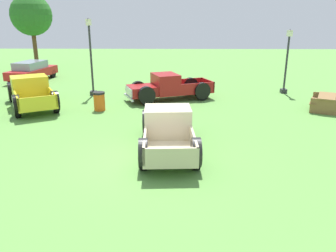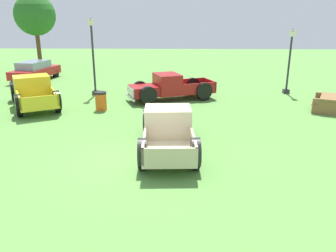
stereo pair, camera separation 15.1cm
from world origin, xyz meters
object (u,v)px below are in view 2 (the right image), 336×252
Objects in this scene: sedan_distant_a at (35,70)px; oak_tree_east at (35,15)px; pickup_truck_behind_right at (166,88)px; pickup_truck_behind_left at (33,91)px; picnic_table at (329,102)px; lamp_post_near at (93,56)px; trash_can at (101,101)px; lamp_post_far at (289,60)px; pickup_truck_foreground at (168,128)px.

sedan_distant_a is 7.01m from oak_tree_east.
sedan_distant_a is at bearing 149.50° from pickup_truck_behind_right.
oak_tree_east is (-4.67, 12.75, 3.89)m from pickup_truck_behind_left.
picnic_table is at bearing -2.80° from pickup_truck_behind_left.
picnic_table is at bearing -14.16° from pickup_truck_behind_right.
pickup_truck_behind_right is 4.84m from lamp_post_near.
pickup_truck_behind_left is 5.76× the size of trash_can.
oak_tree_east is (-1.81, 5.54, 3.90)m from sedan_distant_a.
pickup_truck_behind_right is 2.30× the size of picnic_table.
picnic_table is 2.38× the size of trash_can.
sedan_distant_a reaches higher than trash_can.
lamp_post_far is at bearing 21.92° from trash_can.
pickup_truck_behind_left reaches higher than pickup_truck_foreground.
pickup_truck_foreground is 7.18m from pickup_truck_behind_right.
oak_tree_east is at bearing 121.98° from trash_can.
lamp_post_near is at bearing -176.20° from lamp_post_far.
trash_can is (-3.57, 4.92, -0.23)m from pickup_truck_foreground.
pickup_truck_behind_left is 2.42× the size of picnic_table.
lamp_post_near is at bearing 43.25° from pickup_truck_behind_left.
lamp_post_far is at bearing 3.80° from lamp_post_near.
pickup_truck_foreground is 9.46m from pickup_truck_behind_left.
oak_tree_east is at bearing 126.08° from lamp_post_near.
lamp_post_near is 0.70× the size of oak_tree_east.
lamp_post_far is at bearing -26.06° from oak_tree_east.
pickup_truck_foreground reaches higher than trash_can.
lamp_post_near is (5.60, -4.63, 1.61)m from sedan_distant_a.
oak_tree_east is (-19.19, 9.38, 2.62)m from lamp_post_far.
lamp_post_near is 13.21m from picnic_table.
trash_can is at bearing -145.21° from pickup_truck_behind_right.
pickup_truck_behind_left is 7.24m from pickup_truck_behind_right.
pickup_truck_foreground is at bearing -147.38° from picnic_table.
oak_tree_east is (-12.10, 18.59, 3.94)m from pickup_truck_foreground.
pickup_truck_behind_left reaches higher than trash_can.
pickup_truck_behind_left is at bearing 141.85° from pickup_truck_foreground.
trash_can is at bearing -179.15° from picnic_table.
lamp_post_far reaches higher than pickup_truck_foreground.
pickup_truck_behind_left is 3.99m from trash_can.
pickup_truck_foreground is 9.78m from lamp_post_near.
oak_tree_east reaches higher than pickup_truck_behind_right.
pickup_truck_behind_left is 1.05× the size of pickup_truck_behind_right.
sedan_distant_a is 17.85m from lamp_post_far.
sedan_distant_a is at bearing 128.27° from pickup_truck_foreground.
lamp_post_far is at bearing 13.04° from pickup_truck_behind_left.
sedan_distant_a is 19.91m from picnic_table.
lamp_post_far reaches higher than picnic_table.
trash_can is at bearing -72.16° from lamp_post_near.
pickup_truck_foreground is at bearing -87.46° from pickup_truck_behind_right.
pickup_truck_foreground is 1.11× the size of lamp_post_near.
picnic_table is at bearing -78.14° from lamp_post_far.
lamp_post_far is at bearing 52.41° from pickup_truck_foreground.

